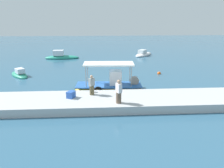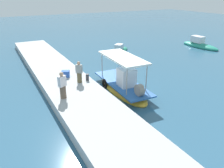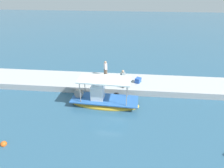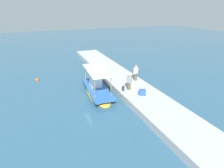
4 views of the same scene
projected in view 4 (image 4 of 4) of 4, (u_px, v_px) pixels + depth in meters
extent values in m
plane|color=#315D79|center=(98.00, 96.00, 18.39)|extent=(120.00, 120.00, 0.00)
cube|color=#B5B6B7|center=(131.00, 87.00, 19.57)|extent=(36.00, 3.74, 0.64)
ellipsoid|color=gold|center=(98.00, 93.00, 18.83)|extent=(6.39, 2.31, 0.84)
cube|color=#2D61AA|center=(97.00, 89.00, 18.65)|extent=(6.14, 2.30, 0.10)
cube|color=silver|center=(96.00, 81.00, 18.94)|extent=(1.15, 1.15, 1.41)
cylinder|color=gray|center=(85.00, 75.00, 19.80)|extent=(0.07, 0.07, 1.99)
cylinder|color=gray|center=(99.00, 73.00, 20.27)|extent=(0.07, 0.07, 1.99)
cylinder|color=gray|center=(95.00, 89.00, 16.30)|extent=(0.07, 0.07, 1.99)
cylinder|color=gray|center=(111.00, 87.00, 16.76)|extent=(0.07, 0.07, 1.99)
cube|color=white|center=(97.00, 70.00, 17.87)|extent=(4.62, 2.14, 0.12)
torus|color=black|center=(110.00, 93.00, 18.22)|extent=(0.75, 0.22, 0.74)
cylinder|color=gray|center=(92.00, 77.00, 20.57)|extent=(0.82, 0.39, 0.80)
cylinder|color=brown|center=(136.00, 77.00, 20.52)|extent=(0.51, 0.51, 0.81)
cube|color=silver|center=(136.00, 70.00, 20.23)|extent=(0.45, 0.56, 0.67)
sphere|color=tan|center=(136.00, 66.00, 20.05)|extent=(0.26, 0.26, 0.26)
cylinder|color=brown|center=(129.00, 86.00, 18.19)|extent=(0.51, 0.51, 0.75)
cube|color=gray|center=(129.00, 79.00, 17.93)|extent=(0.50, 0.50, 0.62)
sphere|color=tan|center=(129.00, 75.00, 17.76)|extent=(0.24, 0.24, 0.24)
cylinder|color=#2D2D33|center=(123.00, 88.00, 17.93)|extent=(0.24, 0.24, 0.50)
cube|color=blue|center=(142.00, 92.00, 17.09)|extent=(0.71, 0.76, 0.51)
sphere|color=orange|center=(37.00, 80.00, 22.26)|extent=(0.42, 0.42, 0.42)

